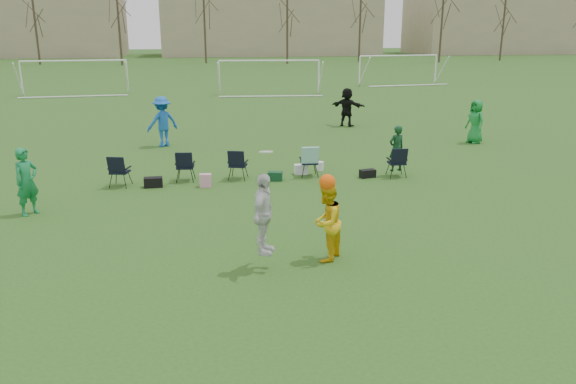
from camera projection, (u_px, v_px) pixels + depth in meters
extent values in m
plane|color=#2B4F18|center=(269.00, 288.00, 10.42)|extent=(260.00, 260.00, 0.00)
imported|color=#167E43|center=(27.00, 182.00, 14.29)|extent=(0.73, 0.76, 1.76)
imported|color=blue|center=(162.00, 122.00, 22.66)|extent=(1.51, 1.29, 2.02)
imported|color=#167F31|center=(476.00, 122.00, 23.36)|extent=(0.81, 1.02, 1.81)
imported|color=black|center=(347.00, 107.00, 27.45)|extent=(1.70, 1.51, 1.87)
imported|color=silver|center=(263.00, 214.00, 10.89)|extent=(0.73, 1.03, 1.62)
imported|color=yellow|center=(326.00, 222.00, 11.47)|extent=(0.96, 1.01, 1.64)
sphere|color=#FB560D|center=(327.00, 182.00, 11.23)|extent=(0.33, 0.33, 0.33)
cylinder|color=white|center=(266.00, 152.00, 10.61)|extent=(0.27, 0.27, 0.06)
imported|color=#103C1D|center=(396.00, 148.00, 18.14)|extent=(0.62, 0.48, 1.50)
cube|color=black|center=(153.00, 182.00, 17.00)|extent=(0.56, 0.32, 0.30)
cube|color=pink|center=(205.00, 180.00, 17.01)|extent=(0.36, 0.23, 0.40)
cube|color=#103C20|center=(275.00, 176.00, 17.74)|extent=(0.50, 0.38, 0.28)
cube|color=white|center=(301.00, 169.00, 18.52)|extent=(0.42, 0.30, 0.32)
cylinder|color=white|center=(320.00, 166.00, 19.01)|extent=(0.26, 0.26, 0.30)
cube|color=black|center=(368.00, 174.00, 18.10)|extent=(0.54, 0.36, 0.26)
cube|color=black|center=(120.00, 171.00, 17.02)|extent=(0.73, 0.73, 0.96)
cube|color=black|center=(185.00, 166.00, 17.62)|extent=(0.66, 0.66, 0.96)
cube|color=black|center=(238.00, 164.00, 17.83)|extent=(0.74, 0.74, 0.96)
cube|color=black|center=(309.00, 161.00, 18.21)|extent=(0.63, 0.63, 0.96)
cube|color=black|center=(397.00, 162.00, 18.16)|extent=(0.63, 0.63, 0.96)
cylinder|color=white|center=(21.00, 79.00, 40.00)|extent=(0.12, 0.12, 2.40)
cylinder|color=white|center=(127.00, 77.00, 41.69)|extent=(0.12, 0.12, 2.40)
cylinder|color=white|center=(74.00, 61.00, 40.51)|extent=(7.28, 0.76, 0.12)
cylinder|color=white|center=(219.00, 78.00, 40.73)|extent=(0.12, 0.12, 2.40)
cylinder|color=white|center=(319.00, 77.00, 41.33)|extent=(0.12, 0.12, 2.40)
cylinder|color=white|center=(269.00, 61.00, 40.69)|extent=(7.29, 0.63, 0.12)
cylinder|color=white|center=(360.00, 71.00, 47.48)|extent=(0.12, 0.12, 2.40)
cylinder|color=white|center=(436.00, 69.00, 49.52)|extent=(0.12, 0.12, 2.40)
cylinder|color=white|center=(399.00, 56.00, 48.17)|extent=(7.25, 1.13, 0.12)
cylinder|color=#382B21|center=(36.00, 30.00, 73.70)|extent=(0.28, 0.28, 9.00)
cylinder|color=#382B21|center=(119.00, 25.00, 72.32)|extent=(0.28, 0.28, 10.20)
cylinder|color=#382B21|center=(204.00, 21.00, 76.64)|extent=(0.28, 0.28, 11.40)
cylinder|color=#382B21|center=(287.00, 30.00, 75.76)|extent=(0.28, 0.28, 9.00)
cylinder|color=#382B21|center=(360.00, 25.00, 80.08)|extent=(0.28, 0.28, 10.20)
cylinder|color=#382B21|center=(442.00, 21.00, 78.70)|extent=(0.28, 0.28, 11.40)
cylinder|color=#382B21|center=(503.00, 30.00, 83.52)|extent=(0.28, 0.28, 9.00)
cube|color=tan|center=(269.00, 24.00, 101.71)|extent=(38.00, 16.00, 11.00)
cube|color=tan|center=(491.00, 19.00, 107.83)|extent=(30.00, 16.00, 13.00)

